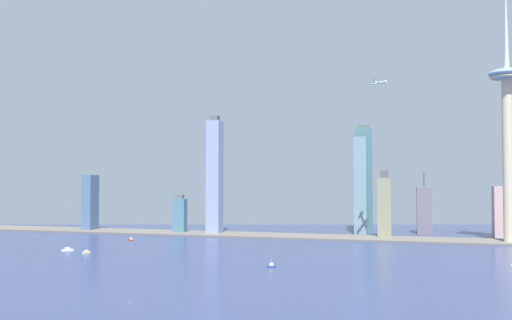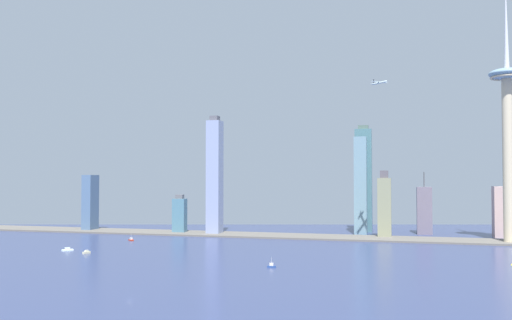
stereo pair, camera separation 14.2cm
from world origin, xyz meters
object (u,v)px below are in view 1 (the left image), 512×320
Objects in this scene: skyscraper_7 at (215,177)px; skyscraper_9 at (424,210)px; airplane at (379,83)px; skyscraper_2 at (361,186)px; boat_0 at (68,250)px; boat_4 at (131,240)px; skyscraper_8 at (503,212)px; boat_3 at (272,266)px; skyscraper_4 at (90,203)px; skyscraper_0 at (384,207)px; channel_buoy_0 at (512,264)px; skyscraper_3 at (364,180)px; observation_tower at (507,114)px; boat_1 at (86,252)px; skyscraper_6 at (180,215)px.

skyscraper_7 is 1.90× the size of skyscraper_9.
skyscraper_9 is 4.41× the size of airplane.
skyscraper_2 is 431.19m from boat_0.
boat_4 is (-83.88, -105.79, -86.58)m from skyscraper_7.
skyscraper_2 reaches higher than boat_4.
boat_3 is at bearing -127.55° from skyscraper_8.
skyscraper_4 is at bearing -44.44° from boat_3.
skyscraper_9 is at bearing 114.30° from airplane.
skyscraper_0 is 431.26m from boat_0.
boat_4 reaches higher than boat_3.
channel_buoy_0 is at bearing 22.35° from boat_4.
skyscraper_0 is 7.42× the size of boat_0.
observation_tower is at bearing -29.94° from skyscraper_3.
boat_0 is at bearing -146.56° from skyscraper_0.
boat_0 is (-517.91, -210.93, -169.61)m from observation_tower.
skyscraper_0 is at bearing 120.70° from channel_buoy_0.
skyscraper_2 is at bearing 62.44° from boat_4.
airplane is (249.04, -67.76, 121.41)m from skyscraper_7.
skyscraper_7 reaches higher than channel_buoy_0.
skyscraper_0 is at bearing -116.27° from boat_3.
observation_tower is 37.08× the size of boat_3.
skyscraper_0 is at bearing -68.05° from skyscraper_3.
skyscraper_0 reaches higher than boat_1.
skyscraper_7 reaches higher than skyscraper_3.
skyscraper_7 is at bearing -154.45° from skyscraper_3.
skyscraper_2 is at bearing -10.25° from boat_0.
skyscraper_8 reaches higher than boat_3.
airplane is (355.41, 151.75, 208.05)m from boat_0.
skyscraper_6 is at bearing -168.12° from skyscraper_2.
skyscraper_6 is 2.79× the size of airplane.
skyscraper_3 is at bearing 88.26° from skyscraper_2.
observation_tower is 16.36× the size of airplane.
boat_4 is at bearing 27.76° from boat_0.
skyscraper_0 reaches higher than boat_4.
channel_buoy_0 is at bearing -59.30° from skyscraper_0.
skyscraper_8 is at bearing -135.27° from boat_3.
boat_0 is 1.36× the size of boat_1.
skyscraper_3 reaches higher than channel_buoy_0.
boat_0 is at bearing -157.84° from observation_tower.
skyscraper_0 is 1.02× the size of skyscraper_9.
skyscraper_7 is at bearing -68.27° from boat_3.
boat_4 is (-495.43, -97.20, -169.55)m from observation_tower.
skyscraper_0 reaches higher than skyscraper_6.
skyscraper_0 reaches higher than boat_0.
boat_0 is 486.73m from channel_buoy_0.
observation_tower reaches higher than boat_0.
skyscraper_3 is 298.28m from skyscraper_6.
airplane is at bearing -27.93° from boat_0.
skyscraper_6 is at bearing 178.87° from observation_tower.
skyscraper_2 is 0.82× the size of skyscraper_7.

